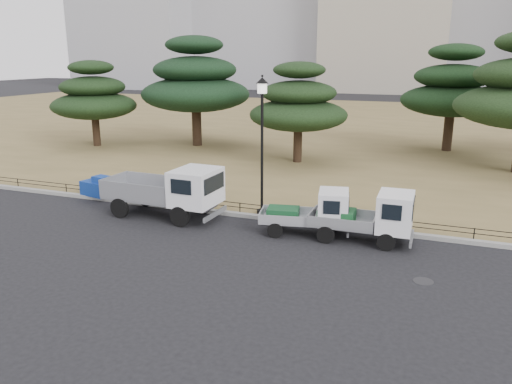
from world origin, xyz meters
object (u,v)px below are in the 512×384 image
at_px(street_lamp, 262,123).
at_px(tarp_pile, 99,187).
at_px(truck_kei_front, 311,212).
at_px(truck_large, 168,189).
at_px(truck_kei_rear, 369,217).

bearing_deg(street_lamp, tarp_pile, 179.95).
bearing_deg(street_lamp, truck_kei_front, -28.39).
xyz_separation_m(street_lamp, tarp_pile, (-8.13, 0.01, -3.34)).
distance_m(truck_large, street_lamp, 4.67).
bearing_deg(tarp_pile, street_lamp, -0.05).
bearing_deg(tarp_pile, truck_large, -16.71).
distance_m(truck_kei_front, tarp_pile, 10.65).
distance_m(truck_kei_front, truck_kei_rear, 2.10).
height_order(truck_kei_rear, tarp_pile, truck_kei_rear).
distance_m(truck_kei_rear, tarp_pile, 12.74).
bearing_deg(tarp_pile, truck_kei_front, -7.14).
distance_m(truck_large, tarp_pile, 4.80).
xyz_separation_m(truck_large, street_lamp, (3.57, 1.36, 2.69)).
bearing_deg(street_lamp, truck_kei_rear, -16.26).
relative_size(truck_large, truck_kei_rear, 1.38).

